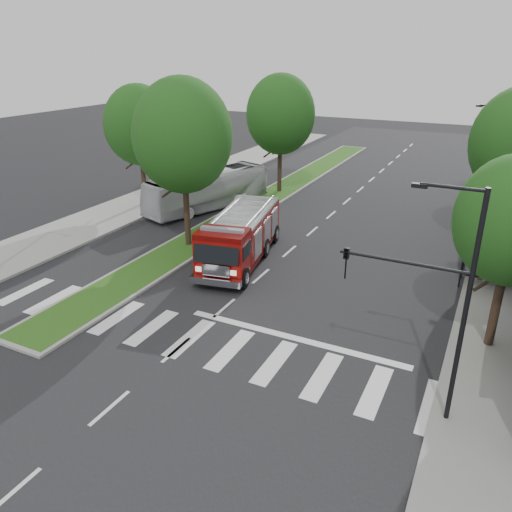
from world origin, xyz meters
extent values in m
plane|color=black|center=(0.00, 0.00, 0.00)|extent=(140.00, 140.00, 0.00)
cube|color=gray|center=(-14.50, 10.00, 0.07)|extent=(5.00, 80.00, 0.15)
cube|color=gray|center=(-6.00, 18.00, 0.07)|extent=(3.00, 50.00, 0.14)
cube|color=#294C15|center=(-6.00, 18.00, 0.14)|extent=(2.60, 49.50, 0.02)
cylinder|color=black|center=(9.80, 7.40, 1.25)|extent=(0.08, 0.08, 2.50)
cylinder|color=black|center=(9.80, 8.60, 1.25)|extent=(0.08, 0.08, 2.50)
cube|color=black|center=(11.20, 8.00, 2.55)|extent=(3.20, 1.60, 0.12)
cube|color=#8C99A5|center=(11.20, 8.70, 1.30)|extent=(2.80, 0.04, 1.80)
cube|color=black|center=(11.20, 8.00, 0.55)|extent=(2.40, 0.40, 0.08)
cylinder|color=black|center=(11.50, 2.00, 1.87)|extent=(0.36, 0.36, 3.74)
cylinder|color=black|center=(11.50, 14.00, 2.20)|extent=(0.36, 0.36, 4.40)
cylinder|color=black|center=(11.50, 24.00, 1.98)|extent=(0.36, 0.36, 3.96)
cylinder|color=black|center=(-6.00, 6.00, 2.31)|extent=(0.36, 0.36, 4.62)
ellipsoid|color=#1B3D10|center=(-6.00, 6.00, 6.83)|extent=(5.80, 5.80, 6.67)
cylinder|color=black|center=(-6.00, 20.00, 2.20)|extent=(0.36, 0.36, 4.40)
ellipsoid|color=#1B3D10|center=(-6.00, 20.00, 6.50)|extent=(5.60, 5.60, 6.44)
cylinder|color=black|center=(-14.00, 12.00, 2.09)|extent=(0.36, 0.36, 4.18)
ellipsoid|color=#1B3D10|center=(-14.00, 12.00, 6.17)|extent=(5.20, 5.20, 5.98)
cylinder|color=black|center=(10.50, -3.50, 4.00)|extent=(0.16, 0.16, 8.00)
cylinder|color=black|center=(9.60, -3.50, 7.90)|extent=(1.80, 0.10, 0.10)
cube|color=black|center=(8.70, -3.50, 7.85)|extent=(0.45, 0.20, 0.12)
cylinder|color=black|center=(8.50, -3.50, 5.40)|extent=(4.00, 0.10, 0.10)
imported|color=black|center=(6.70, -3.50, 5.00)|extent=(0.18, 0.22, 1.10)
cylinder|color=black|center=(10.50, 20.00, 4.00)|extent=(0.16, 0.16, 8.00)
cylinder|color=black|center=(9.60, 20.00, 7.90)|extent=(1.80, 0.10, 0.10)
cube|color=black|center=(8.70, 20.00, 7.85)|extent=(0.45, 0.20, 0.12)
cube|color=#550604|center=(-2.01, 5.53, 0.52)|extent=(4.16, 8.98, 0.26)
cube|color=maroon|center=(-2.17, 6.34, 1.60)|extent=(3.77, 6.96, 2.06)
cube|color=maroon|center=(-1.41, 2.39, 1.60)|extent=(2.88, 2.31, 2.16)
cube|color=#B2B2B7|center=(-2.17, 6.34, 2.68)|extent=(3.77, 6.96, 0.12)
cylinder|color=#B2B2B7|center=(-3.08, 6.17, 2.88)|extent=(1.26, 6.09, 0.10)
cylinder|color=#B2B2B7|center=(-1.26, 6.51, 2.88)|extent=(1.26, 6.09, 0.10)
cube|color=silver|center=(-1.19, 1.23, 0.62)|extent=(2.70, 0.86, 0.36)
cube|color=#8C99A5|center=(-1.41, 2.39, 2.99)|extent=(2.29, 0.78, 0.19)
cylinder|color=black|center=(-2.52, 1.87, 0.57)|extent=(0.57, 1.18, 1.13)
cylinder|color=black|center=(-0.19, 2.31, 0.57)|extent=(0.57, 1.18, 1.13)
cylinder|color=black|center=(-3.33, 6.12, 0.57)|extent=(0.57, 1.18, 1.13)
cylinder|color=black|center=(-1.01, 6.56, 0.57)|extent=(0.57, 1.18, 1.13)
cylinder|color=black|center=(-3.80, 8.55, 0.57)|extent=(0.57, 1.18, 1.13)
cylinder|color=black|center=(-1.47, 8.99, 0.57)|extent=(0.57, 1.18, 1.13)
imported|color=silver|center=(-9.08, 13.41, 1.49)|extent=(5.77, 10.90, 2.97)
camera|label=1|loc=(10.70, -18.17, 11.54)|focal=35.00mm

